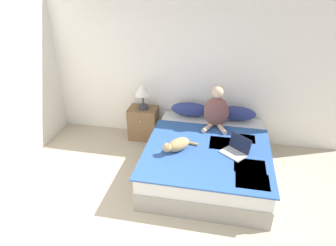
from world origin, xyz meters
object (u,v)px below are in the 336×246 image
object	(u,v)px
pillow_near	(190,109)
person_sitting	(216,110)
pillow_far	(236,113)
table_lamp	(143,92)
bed	(207,159)
cat_tabby	(177,145)
laptop_open	(236,150)
nightstand	(143,123)

from	to	relation	value
pillow_near	person_sitting	world-z (taller)	person_sitting
pillow_far	person_sitting	xyz separation A→B (m)	(-0.31, -0.28, 0.17)
pillow_near	table_lamp	size ratio (longest dim) A/B	1.47
bed	pillow_far	world-z (taller)	pillow_far
bed	cat_tabby	world-z (taller)	cat_tabby
cat_tabby	table_lamp	world-z (taller)	table_lamp
person_sitting	laptop_open	size ratio (longest dim) A/B	1.59
pillow_far	table_lamp	bearing A→B (deg)	-178.47
nightstand	cat_tabby	bearing A→B (deg)	-53.52
cat_tabby	nightstand	bearing A→B (deg)	-101.83
bed	nightstand	xyz separation A→B (m)	(-1.19, 0.81, 0.04)
person_sitting	nightstand	distance (m)	1.37
pillow_near	table_lamp	distance (m)	0.84
pillow_near	nightstand	world-z (taller)	pillow_near
laptop_open	table_lamp	xyz separation A→B (m)	(-1.55, 0.95, 0.33)
person_sitting	bed	bearing A→B (deg)	-96.47
person_sitting	table_lamp	distance (m)	1.27
pillow_near	person_sitting	distance (m)	0.55
cat_tabby	person_sitting	bearing A→B (deg)	-168.80
pillow_near	person_sitting	xyz separation A→B (m)	(0.44, -0.28, 0.17)
bed	pillow_near	bearing A→B (deg)	114.23
person_sitting	cat_tabby	world-z (taller)	person_sitting
bed	nightstand	world-z (taller)	nightstand
laptop_open	table_lamp	distance (m)	1.85
bed	nightstand	distance (m)	1.44
pillow_near	pillow_far	size ratio (longest dim) A/B	1.00
person_sitting	pillow_far	bearing A→B (deg)	42.18
laptop_open	cat_tabby	bearing A→B (deg)	-134.55
person_sitting	table_lamp	xyz separation A→B (m)	(-1.24, 0.24, 0.10)
bed	cat_tabby	xyz separation A→B (m)	(-0.41, -0.25, 0.34)
pillow_near	person_sitting	size ratio (longest dim) A/B	0.94
pillow_near	table_lamp	xyz separation A→B (m)	(-0.80, -0.04, 0.27)
nightstand	laptop_open	bearing A→B (deg)	-31.45
table_lamp	nightstand	bearing A→B (deg)	149.96
bed	laptop_open	distance (m)	0.51
table_lamp	person_sitting	bearing A→B (deg)	-11.08
laptop_open	nightstand	size ratio (longest dim) A/B	0.74
pillow_near	cat_tabby	world-z (taller)	pillow_near
pillow_near	laptop_open	bearing A→B (deg)	-52.66
bed	table_lamp	bearing A→B (deg)	145.75
pillow_far	table_lamp	size ratio (longest dim) A/B	1.47
pillow_far	nightstand	size ratio (longest dim) A/B	1.11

